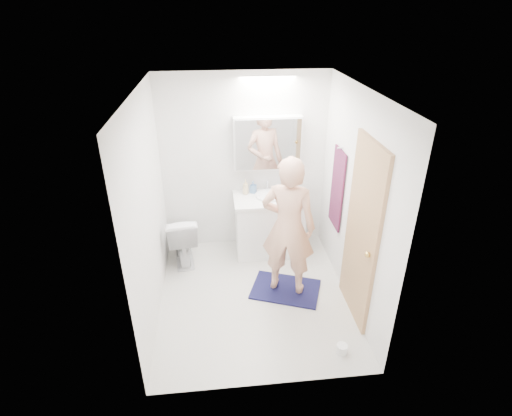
{
  "coord_description": "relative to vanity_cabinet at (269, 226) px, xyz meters",
  "views": [
    {
      "loc": [
        -0.38,
        -3.71,
        3.13
      ],
      "look_at": [
        0.05,
        0.25,
        1.05
      ],
      "focal_mm": 27.89,
      "sensor_mm": 36.0,
      "label": 1
    }
  ],
  "objects": [
    {
      "name": "person",
      "position": [
        0.08,
        -0.91,
        0.5
      ],
      "size": [
        0.71,
        0.59,
        1.68
      ],
      "primitive_type": "imported",
      "rotation": [
        0.0,
        0.0,
        2.78
      ],
      "color": "#E1A587",
      "rests_on": "bath_rug"
    },
    {
      "name": "medicine_cabinet",
      "position": [
        -0.01,
        0.21,
        1.11
      ],
      "size": [
        0.88,
        0.14,
        0.7
      ],
      "primitive_type": "cube",
      "color": "white",
      "rests_on": "wall_back"
    },
    {
      "name": "towel",
      "position": [
        0.77,
        -0.41,
        0.71
      ],
      "size": [
        0.02,
        0.42,
        1.0
      ],
      "primitive_type": "cube",
      "color": "#101B34",
      "rests_on": "wall_right"
    },
    {
      "name": "door",
      "position": [
        0.77,
        -1.31,
        0.61
      ],
      "size": [
        0.04,
        0.8,
        2.0
      ],
      "primitive_type": "cube",
      "color": "tan",
      "rests_on": "wall_right"
    },
    {
      "name": "soap_bottle_b",
      "position": [
        -0.2,
        0.18,
        0.51
      ],
      "size": [
        0.1,
        0.1,
        0.16
      ],
      "primitive_type": "imported",
      "rotation": [
        0.0,
        0.0,
        -0.51
      ],
      "color": "#547FB4",
      "rests_on": "countertop"
    },
    {
      "name": "towel_hook",
      "position": [
        0.76,
        -0.41,
        1.23
      ],
      "size": [
        0.07,
        0.02,
        0.02
      ],
      "primitive_type": "cylinder",
      "rotation": [
        0.0,
        1.57,
        0.0
      ],
      "color": "silver",
      "rests_on": "wall_right"
    },
    {
      "name": "vanity_cabinet",
      "position": [
        0.0,
        0.0,
        0.0
      ],
      "size": [
        0.9,
        0.55,
        0.78
      ],
      "primitive_type": "cube",
      "color": "white",
      "rests_on": "floor"
    },
    {
      "name": "faucet",
      "position": [
        0.0,
        0.22,
        0.51
      ],
      "size": [
        0.02,
        0.02,
        0.16
      ],
      "primitive_type": "cylinder",
      "color": "#B5B6BA",
      "rests_on": "countertop"
    },
    {
      "name": "floor",
      "position": [
        -0.31,
        -0.96,
        -0.39
      ],
      "size": [
        2.5,
        2.5,
        0.0
      ],
      "primitive_type": "plane",
      "color": "silver",
      "rests_on": "ground"
    },
    {
      "name": "wall_left",
      "position": [
        -1.41,
        -0.96,
        0.81
      ],
      "size": [
        0.0,
        2.5,
        2.5
      ],
      "primitive_type": "plane",
      "rotation": [
        1.57,
        0.0,
        1.57
      ],
      "color": "white",
      "rests_on": "floor"
    },
    {
      "name": "ceiling",
      "position": [
        -0.31,
        -0.96,
        2.01
      ],
      "size": [
        2.5,
        2.5,
        0.0
      ],
      "primitive_type": "plane",
      "rotation": [
        3.14,
        0.0,
        0.0
      ],
      "color": "white",
      "rests_on": "floor"
    },
    {
      "name": "door_knob",
      "position": [
        0.73,
        -1.61,
        0.56
      ],
      "size": [
        0.06,
        0.06,
        0.06
      ],
      "primitive_type": "sphere",
      "color": "gold",
      "rests_on": "door"
    },
    {
      "name": "wall_front",
      "position": [
        -0.31,
        -2.21,
        0.81
      ],
      "size": [
        2.5,
        0.0,
        2.5
      ],
      "primitive_type": "plane",
      "rotation": [
        -1.57,
        0.0,
        0.0
      ],
      "color": "white",
      "rests_on": "floor"
    },
    {
      "name": "mirror_panel",
      "position": [
        -0.01,
        0.13,
        1.11
      ],
      "size": [
        0.84,
        0.01,
        0.66
      ],
      "primitive_type": "cube",
      "color": "silver",
      "rests_on": "medicine_cabinet"
    },
    {
      "name": "toilet_paper_roll",
      "position": [
        0.47,
        -1.93,
        -0.34
      ],
      "size": [
        0.11,
        0.11,
        0.1
      ],
      "primitive_type": "cylinder",
      "color": "white",
      "rests_on": "floor"
    },
    {
      "name": "sink_basin",
      "position": [
        0.0,
        0.03,
        0.45
      ],
      "size": [
        0.36,
        0.36,
        0.03
      ],
      "primitive_type": "cylinder",
      "color": "white",
      "rests_on": "countertop"
    },
    {
      "name": "soap_bottle_a",
      "position": [
        -0.3,
        0.15,
        0.53
      ],
      "size": [
        0.08,
        0.08,
        0.21
      ],
      "primitive_type": "imported",
      "rotation": [
        0.0,
        0.0,
        -0.04
      ],
      "color": "#D2B988",
      "rests_on": "countertop"
    },
    {
      "name": "wall_right",
      "position": [
        0.79,
        -0.96,
        0.81
      ],
      "size": [
        0.0,
        2.5,
        2.5
      ],
      "primitive_type": "plane",
      "rotation": [
        1.57,
        0.0,
        -1.57
      ],
      "color": "white",
      "rests_on": "floor"
    },
    {
      "name": "bath_rug",
      "position": [
        0.08,
        -0.91,
        -0.38
      ],
      "size": [
        0.94,
        0.8,
        0.02
      ],
      "primitive_type": "cube",
      "rotation": [
        0.0,
        0.0,
        -0.36
      ],
      "color": "#191544",
      "rests_on": "floor"
    },
    {
      "name": "wall_back",
      "position": [
        -0.31,
        0.29,
        0.81
      ],
      "size": [
        2.5,
        0.0,
        2.5
      ],
      "primitive_type": "plane",
      "rotation": [
        1.57,
        0.0,
        0.0
      ],
      "color": "white",
      "rests_on": "floor"
    },
    {
      "name": "countertop",
      "position": [
        0.0,
        -0.0,
        0.41
      ],
      "size": [
        0.95,
        0.58,
        0.04
      ],
      "primitive_type": "cube",
      "color": "white",
      "rests_on": "vanity_cabinet"
    },
    {
      "name": "toothbrush_cup",
      "position": [
        0.23,
        0.16,
        0.47
      ],
      "size": [
        0.1,
        0.1,
        0.09
      ],
      "primitive_type": "imported",
      "rotation": [
        0.0,
        0.0,
        0.09
      ],
      "color": "#4774D6",
      "rests_on": "countertop"
    },
    {
      "name": "toilet",
      "position": [
        -1.18,
        -0.11,
        -0.04
      ],
      "size": [
        0.47,
        0.73,
        0.7
      ],
      "primitive_type": "imported",
      "rotation": [
        0.0,
        0.0,
        3.26
      ],
      "color": "white",
      "rests_on": "floor"
    }
  ]
}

